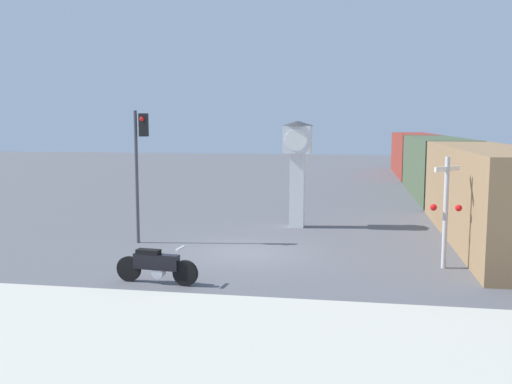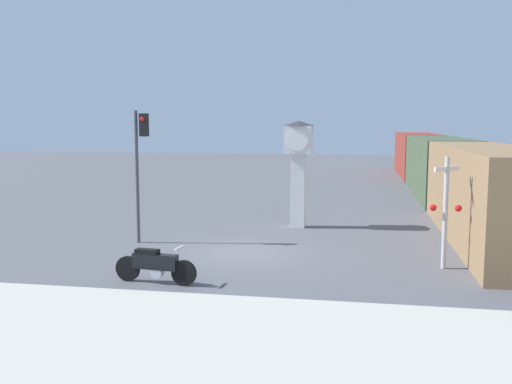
% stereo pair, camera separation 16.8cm
% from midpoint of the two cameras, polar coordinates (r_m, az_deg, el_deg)
% --- Properties ---
extents(ground_plane, '(120.00, 120.00, 0.00)m').
position_cam_midpoint_polar(ground_plane, '(18.91, -1.59, -6.10)').
color(ground_plane, '#56565B').
extents(sidewalk_strip, '(36.00, 6.00, 0.10)m').
position_cam_midpoint_polar(sidewalk_strip, '(11.56, -9.67, -14.55)').
color(sidewalk_strip, '#BCB7A8').
rests_on(sidewalk_strip, ground_plane).
extents(motorcycle, '(2.33, 0.52, 1.03)m').
position_cam_midpoint_polar(motorcycle, '(15.52, -10.25, -7.23)').
color(motorcycle, black).
rests_on(motorcycle, ground_plane).
extents(clock_tower, '(1.31, 1.31, 4.35)m').
position_cam_midpoint_polar(clock_tower, '(23.25, 3.96, 3.55)').
color(clock_tower, white).
rests_on(clock_tower, ground_plane).
extents(freight_train, '(2.80, 39.80, 3.40)m').
position_cam_midpoint_polar(freight_train, '(35.45, 17.43, 2.46)').
color(freight_train, olive).
rests_on(freight_train, ground_plane).
extents(traffic_light, '(0.50, 0.35, 4.69)m').
position_cam_midpoint_polar(traffic_light, '(20.46, -11.78, 3.82)').
color(traffic_light, '#47474C').
rests_on(traffic_light, ground_plane).
extents(railroad_crossing_signal, '(0.90, 0.82, 3.29)m').
position_cam_midpoint_polar(railroad_crossing_signal, '(17.48, 18.19, -1.49)').
color(railroad_crossing_signal, '#B7B7BC').
rests_on(railroad_crossing_signal, ground_plane).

